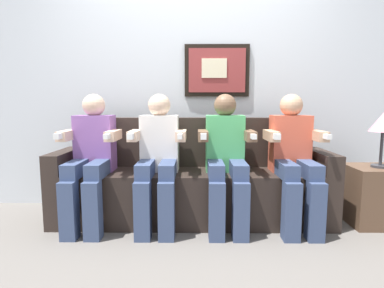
{
  "coord_description": "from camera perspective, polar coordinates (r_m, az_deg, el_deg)",
  "views": [
    {
      "loc": [
        0.03,
        -2.36,
        1.02
      ],
      "look_at": [
        0.0,
        0.15,
        0.7
      ],
      "focal_mm": 28.95,
      "sensor_mm": 36.0,
      "label": 1
    }
  ],
  "objects": [
    {
      "name": "person_right_center",
      "position": [
        2.57,
        6.25,
        -2.07
      ],
      "size": [
        0.46,
        0.56,
        1.11
      ],
      "color": "#4CB266",
      "rests_on": "ground_plane"
    },
    {
      "name": "back_wall_assembly",
      "position": [
        3.14,
        0.24,
        12.4
      ],
      "size": [
        4.78,
        0.1,
        2.6
      ],
      "color": "silver",
      "rests_on": "ground_plane"
    },
    {
      "name": "person_left_center",
      "position": [
        2.58,
        -6.24,
        -2.04
      ],
      "size": [
        0.46,
        0.56,
        1.11
      ],
      "color": "white",
      "rests_on": "ground_plane"
    },
    {
      "name": "person_leftmost",
      "position": [
        2.7,
        -18.11,
        -1.93
      ],
      "size": [
        0.46,
        0.56,
        1.11
      ],
      "color": "#8C59A5",
      "rests_on": "ground_plane"
    },
    {
      "name": "table_lamp",
      "position": [
        2.99,
        31.77,
        3.07
      ],
      "size": [
        0.22,
        0.22,
        0.46
      ],
      "color": "#333338",
      "rests_on": "side_table_right"
    },
    {
      "name": "person_rightmost",
      "position": [
        2.68,
        18.24,
        -2.0
      ],
      "size": [
        0.46,
        0.56,
        1.11
      ],
      "color": "#D8593F",
      "rests_on": "ground_plane"
    },
    {
      "name": "ground_plane",
      "position": [
        2.58,
        -0.04,
        -16.08
      ],
      "size": [
        6.22,
        6.22,
        0.0
      ],
      "primitive_type": "plane",
      "color": "#66605B"
    },
    {
      "name": "side_table_right",
      "position": [
        3.09,
        30.26,
        -8.17
      ],
      "size": [
        0.4,
        0.4,
        0.5
      ],
      "color": "brown",
      "rests_on": "ground_plane"
    },
    {
      "name": "couch",
      "position": [
        2.78,
        0.04,
        -7.47
      ],
      "size": [
        2.38,
        0.58,
        0.9
      ],
      "color": "#2D231E",
      "rests_on": "ground_plane"
    }
  ]
}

